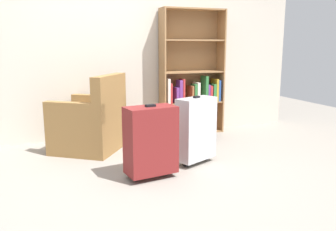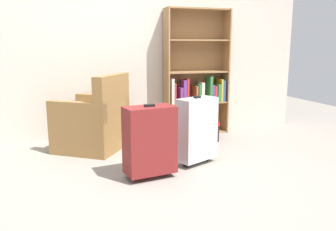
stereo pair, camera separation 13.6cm
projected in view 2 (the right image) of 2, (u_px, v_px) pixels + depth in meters
ground_plane at (158, 181)px, 3.18m from camera, size 9.16×9.16×0.00m
back_wall at (121, 40)px, 4.60m from camera, size 5.23×0.10×2.60m
bookshelf at (196, 77)px, 4.83m from camera, size 0.90×0.27×1.72m
armchair at (94, 123)px, 4.11m from camera, size 0.97×0.97×0.90m
mug at (129, 140)px, 4.40m from camera, size 0.12×0.08×0.10m
storage_box at (198, 131)px, 4.50m from camera, size 0.48×0.26×0.26m
suitcase_dark_red at (150, 140)px, 3.21m from camera, size 0.50×0.32×0.70m
suitcase_silver at (197, 129)px, 3.58m from camera, size 0.48×0.36×0.72m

